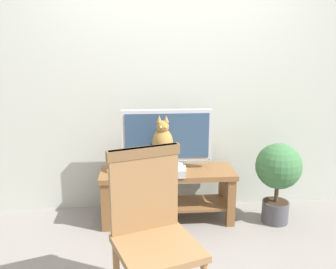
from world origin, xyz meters
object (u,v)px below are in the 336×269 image
object	(u,v)px
wooden_chair	(152,223)
tv_stand	(168,185)
tv	(167,138)
media_box	(162,170)
cat	(163,148)
potted_plant	(278,173)
book_stack	(119,165)

from	to	relation	value
wooden_chair	tv_stand	bearing A→B (deg)	80.82
tv	media_box	distance (m)	0.29
media_box	tv	bearing A→B (deg)	69.27
cat	potted_plant	world-z (taller)	cat
tv	cat	world-z (taller)	tv
tv	cat	distance (m)	0.16
cat	potted_plant	bearing A→B (deg)	-0.87
tv	book_stack	distance (m)	0.48
tv_stand	potted_plant	distance (m)	0.97
book_stack	potted_plant	world-z (taller)	potted_plant
tv_stand	tv	size ratio (longest dim) A/B	1.50
tv	tv_stand	bearing A→B (deg)	-90.04
media_box	book_stack	world-z (taller)	book_stack
wooden_chair	potted_plant	bearing A→B (deg)	41.69
tv_stand	tv	distance (m)	0.42
cat	book_stack	bearing A→B (deg)	158.44
media_box	wooden_chair	world-z (taller)	wooden_chair
media_box	book_stack	distance (m)	0.40
tv_stand	cat	xyz separation A→B (m)	(-0.05, -0.10, 0.38)
tv_stand	cat	bearing A→B (deg)	-116.12
potted_plant	book_stack	bearing A→B (deg)	173.26
book_stack	potted_plant	distance (m)	1.39
tv_stand	book_stack	xyz separation A→B (m)	(-0.42, 0.05, 0.19)
tv_stand	tv	xyz separation A→B (m)	(0.00, 0.05, 0.42)
tv	wooden_chair	xyz separation A→B (m)	(-0.18, -1.18, -0.19)
wooden_chair	media_box	bearing A→B (deg)	82.77
tv_stand	cat	size ratio (longest dim) A/B	2.57
tv	potted_plant	distance (m)	1.01
tv	cat	size ratio (longest dim) A/B	1.72
tv_stand	cat	world-z (taller)	cat
cat	wooden_chair	size ratio (longest dim) A/B	0.47
cat	wooden_chair	bearing A→B (deg)	-97.39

